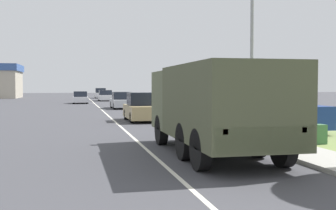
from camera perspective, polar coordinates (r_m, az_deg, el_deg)
ground_plane at (r=42.97m, az=-9.42°, el=-0.25°), size 180.00×180.00×0.00m
lane_centre_stripe at (r=42.97m, az=-9.42°, el=-0.25°), size 0.12×120.00×0.00m
sidewalk_right at (r=43.44m, az=-3.48°, el=-0.11°), size 1.80×120.00×0.12m
grass_strip_right at (r=44.35m, az=2.14°, el=-0.12°), size 7.00×120.00×0.02m
military_truck at (r=12.87m, az=6.24°, el=0.18°), size 2.53×7.26×2.70m
car_nearest_ahead at (r=25.35m, az=-3.60°, el=-0.45°), size 1.77×4.37×1.71m
car_second_ahead at (r=39.67m, az=-6.29°, el=0.54°), size 1.86×4.88×1.55m
car_third_ahead at (r=51.96m, az=-11.79°, el=0.94°), size 1.77×4.09×1.46m
car_fourth_ahead at (r=60.28m, az=-8.49°, el=1.21°), size 1.94×4.53×1.52m
car_farthest_ahead at (r=73.72m, az=-9.12°, el=1.52°), size 1.93×3.91×1.74m
pickup_truck at (r=20.86m, az=15.09°, el=-0.88°), size 1.92×5.36×1.81m
lamp_post at (r=17.50m, az=10.59°, el=8.20°), size 1.69×0.24×6.12m
utility_box at (r=16.08m, az=19.55°, el=-3.74°), size 0.55×0.45×0.70m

